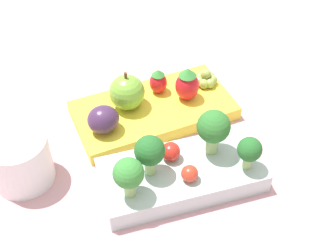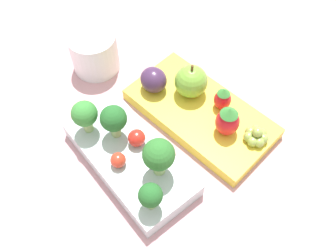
% 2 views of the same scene
% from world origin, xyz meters
% --- Properties ---
extents(ground_plane, '(4.00, 4.00, 0.00)m').
position_xyz_m(ground_plane, '(0.00, 0.00, 0.00)').
color(ground_plane, '#C6939E').
extents(bento_box_savoury, '(0.20, 0.11, 0.03)m').
position_xyz_m(bento_box_savoury, '(0.01, 0.06, 0.01)').
color(bento_box_savoury, silver).
rests_on(bento_box_savoury, ground_plane).
extents(bento_box_fruit, '(0.22, 0.12, 0.02)m').
position_xyz_m(bento_box_fruit, '(-0.00, -0.07, 0.01)').
color(bento_box_fruit, yellow).
rests_on(bento_box_fruit, ground_plane).
extents(broccoli_floret_0, '(0.04, 0.04, 0.05)m').
position_xyz_m(broccoli_floret_0, '(0.05, 0.05, 0.06)').
color(broccoli_floret_0, '#93B770').
rests_on(broccoli_floret_0, bento_box_savoury).
extents(broccoli_floret_1, '(0.04, 0.04, 0.06)m').
position_xyz_m(broccoli_floret_1, '(-0.04, 0.05, 0.07)').
color(broccoli_floret_1, '#93B770').
rests_on(broccoli_floret_1, bento_box_savoury).
extents(broccoli_floret_2, '(0.03, 0.03, 0.05)m').
position_xyz_m(broccoli_floret_2, '(-0.06, 0.09, 0.06)').
color(broccoli_floret_2, '#93B770').
rests_on(broccoli_floret_2, bento_box_savoury).
extents(broccoli_floret_3, '(0.04, 0.04, 0.05)m').
position_xyz_m(broccoli_floret_3, '(0.08, 0.07, 0.06)').
color(broccoli_floret_3, '#93B770').
rests_on(broccoli_floret_3, bento_box_savoury).
extents(cherry_tomato_0, '(0.02, 0.02, 0.02)m').
position_xyz_m(cherry_tomato_0, '(0.02, 0.04, 0.04)').
color(cherry_tomato_0, red).
rests_on(cherry_tomato_0, bento_box_savoury).
extents(cherry_tomato_1, '(0.02, 0.02, 0.02)m').
position_xyz_m(cherry_tomato_1, '(0.01, 0.08, 0.04)').
color(cherry_tomato_1, red).
rests_on(cherry_tomato_1, bento_box_savoury).
extents(apple, '(0.05, 0.05, 0.06)m').
position_xyz_m(apple, '(0.03, -0.08, 0.04)').
color(apple, '#70A838').
rests_on(apple, bento_box_fruit).
extents(strawberry_0, '(0.03, 0.03, 0.05)m').
position_xyz_m(strawberry_0, '(-0.05, -0.07, 0.04)').
color(strawberry_0, red).
rests_on(strawberry_0, bento_box_fruit).
extents(strawberry_1, '(0.03, 0.03, 0.04)m').
position_xyz_m(strawberry_1, '(-0.02, -0.09, 0.04)').
color(strawberry_1, red).
rests_on(strawberry_1, bento_box_fruit).
extents(plum, '(0.04, 0.04, 0.04)m').
position_xyz_m(plum, '(0.08, -0.05, 0.04)').
color(plum, '#42284C').
rests_on(plum, bento_box_fruit).
extents(grape_cluster, '(0.03, 0.03, 0.03)m').
position_xyz_m(grape_cluster, '(-0.09, -0.09, 0.03)').
color(grape_cluster, '#8EA84C').
rests_on(grape_cluster, bento_box_fruit).
extents(drinking_cup, '(0.08, 0.08, 0.06)m').
position_xyz_m(drinking_cup, '(0.19, -0.02, 0.03)').
color(drinking_cup, silver).
rests_on(drinking_cup, ground_plane).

